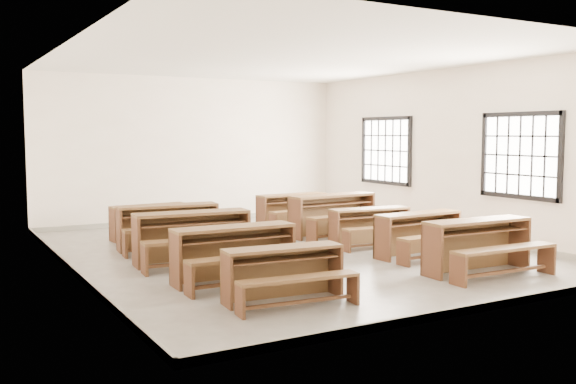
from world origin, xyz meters
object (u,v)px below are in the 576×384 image
desk_set_3 (169,223)px  desk_set_8 (334,212)px  desk_set_9 (293,208)px  desk_set_6 (420,231)px  desk_set_7 (371,224)px  desk_set_4 (150,219)px  desk_set_2 (193,234)px  desk_set_5 (480,242)px  desk_set_1 (235,250)px  desk_set_0 (284,270)px

desk_set_3 → desk_set_8: size_ratio=0.96×
desk_set_9 → desk_set_6: bearing=-90.5°
desk_set_6 → desk_set_7: (-0.08, 1.20, -0.02)m
desk_set_3 → desk_set_6: bearing=-32.9°
desk_set_8 → desk_set_4: bearing=152.5°
desk_set_2 → desk_set_3: (0.08, 1.36, -0.02)m
desk_set_3 → desk_set_9: size_ratio=1.11×
desk_set_6 → desk_set_9: size_ratio=1.01×
desk_set_5 → desk_set_9: bearing=92.1°
desk_set_1 → desk_set_9: (3.20, 4.01, -0.03)m
desk_set_2 → desk_set_1: bearing=-84.3°
desk_set_5 → desk_set_9: size_ratio=1.08×
desk_set_0 → desk_set_5: desk_set_5 is taller
desk_set_5 → desk_set_8: size_ratio=0.93×
desk_set_9 → desk_set_5: bearing=-92.2°
desk_set_5 → desk_set_8: 3.77m
desk_set_2 → desk_set_4: desk_set_2 is taller
desk_set_3 → desk_set_9: (3.15, 1.21, -0.04)m
desk_set_3 → desk_set_8: (3.24, -0.21, 0.02)m
desk_set_0 → desk_set_1: bearing=99.0°
desk_set_0 → desk_set_6: desk_set_6 is taller
desk_set_9 → desk_set_1: bearing=-131.3°
desk_set_2 → desk_set_8: desk_set_8 is taller
desk_set_4 → desk_set_6: size_ratio=0.93×
desk_set_9 → desk_set_8: bearing=-89.4°
desk_set_4 → desk_set_9: size_ratio=0.94×
desk_set_4 → desk_set_8: (3.19, -1.40, 0.09)m
desk_set_3 → desk_set_8: desk_set_8 is taller
desk_set_0 → desk_set_4: desk_set_0 is taller
desk_set_7 → desk_set_2: bearing=-175.5°
desk_set_2 → desk_set_5: bearing=-34.3°
desk_set_2 → desk_set_9: size_ratio=1.14×
desk_set_0 → desk_set_3: desk_set_3 is taller
desk_set_0 → desk_set_8: (3.20, 3.76, 0.09)m
desk_set_6 → desk_set_5: bearing=-97.7°
desk_set_1 → desk_set_6: 3.35m
desk_set_1 → desk_set_6: size_ratio=1.05×
desk_set_3 → desk_set_6: size_ratio=1.10×
desk_set_7 → desk_set_8: desk_set_8 is taller
desk_set_1 → desk_set_8: (3.28, 2.58, 0.03)m
desk_set_3 → desk_set_6: (3.30, -2.61, -0.03)m
desk_set_9 → desk_set_4: bearing=177.9°
desk_set_0 → desk_set_2: (-0.12, 2.62, 0.08)m
desk_set_2 → desk_set_9: 4.13m
desk_set_4 → desk_set_8: desk_set_8 is taller
desk_set_0 → desk_set_6: 3.54m
desk_set_0 → desk_set_3: 3.97m
desk_set_1 → desk_set_9: bearing=52.6°
desk_set_6 → desk_set_0: bearing=-160.6°
desk_set_1 → desk_set_9: desk_set_1 is taller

